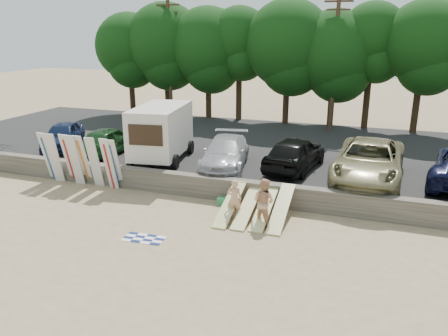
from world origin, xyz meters
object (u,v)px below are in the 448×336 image
(car_0, at_px, (63,135))
(cooler, at_px, (222,201))
(car_2, at_px, (225,153))
(car_1, at_px, (109,140))
(car_4, at_px, (369,161))
(beachgoer_b, at_px, (264,202))
(beachgoer_a, at_px, (234,199))
(car_3, at_px, (295,153))
(box_trailer, at_px, (161,130))

(car_0, height_order, cooler, car_0)
(car_2, bearing_deg, car_1, 166.54)
(car_4, bearing_deg, car_2, -173.12)
(car_0, height_order, car_2, car_0)
(beachgoer_b, bearing_deg, car_2, -34.59)
(car_0, height_order, car_4, car_4)
(beachgoer_a, bearing_deg, cooler, -63.04)
(beachgoer_a, bearing_deg, beachgoer_b, 155.32)
(car_3, bearing_deg, cooler, 67.16)
(car_0, bearing_deg, car_2, -26.34)
(cooler, bearing_deg, beachgoer_b, -38.13)
(beachgoer_a, relative_size, cooler, 4.22)
(beachgoer_a, relative_size, beachgoer_b, 0.85)
(cooler, bearing_deg, car_2, 101.18)
(box_trailer, distance_m, car_3, 6.98)
(car_1, bearing_deg, car_0, -3.50)
(car_1, bearing_deg, beachgoer_a, 150.75)
(car_2, relative_size, beachgoer_b, 2.69)
(car_0, bearing_deg, car_3, -22.28)
(beachgoer_b, bearing_deg, car_0, 0.06)
(car_3, bearing_deg, car_1, 11.33)
(beachgoer_b, xyz_separation_m, cooler, (-2.19, 1.39, -0.78))
(beachgoer_a, bearing_deg, car_4, -149.21)
(beachgoer_b, distance_m, cooler, 2.71)
(car_0, relative_size, car_4, 0.69)
(box_trailer, height_order, cooler, box_trailer)
(car_0, bearing_deg, cooler, -41.62)
(car_2, relative_size, beachgoer_a, 3.15)
(car_0, distance_m, cooler, 11.62)
(car_0, height_order, beachgoer_a, car_0)
(car_2, relative_size, car_3, 1.05)
(car_4, xyz_separation_m, beachgoer_b, (-3.64, -4.90, -0.64))
(car_3, height_order, cooler, car_3)
(box_trailer, relative_size, beachgoer_b, 2.52)
(box_trailer, xyz_separation_m, cooler, (4.51, -3.23, -2.13))
(car_3, relative_size, cooler, 12.74)
(car_2, bearing_deg, beachgoer_b, -65.66)
(box_trailer, relative_size, beachgoer_a, 2.95)
(car_1, relative_size, car_4, 0.69)
(car_1, relative_size, beachgoer_b, 2.32)
(car_1, bearing_deg, car_2, 175.20)
(car_3, xyz_separation_m, beachgoer_b, (-0.21, -5.28, -0.58))
(beachgoer_a, bearing_deg, car_0, -33.85)
(car_3, relative_size, beachgoer_b, 2.57)
(beachgoer_b, bearing_deg, cooler, -11.95)
(box_trailer, relative_size, car_2, 0.94)
(car_1, xyz_separation_m, beachgoer_a, (8.82, -4.56, -0.64))
(car_1, height_order, cooler, car_1)
(car_4, bearing_deg, car_3, 176.96)
(car_0, bearing_deg, car_1, -25.45)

